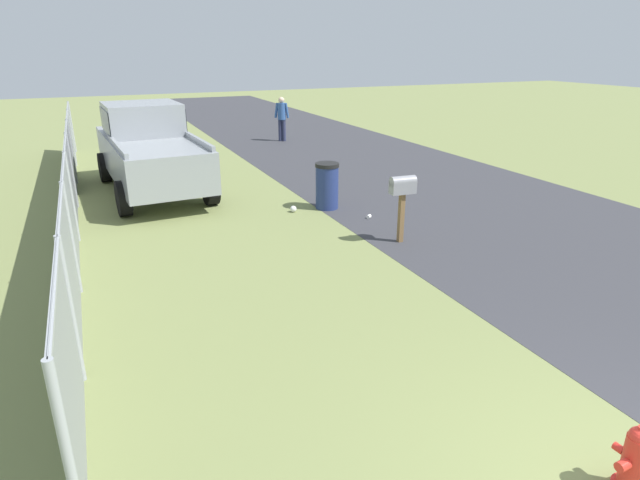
{
  "coord_description": "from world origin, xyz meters",
  "views": [
    {
      "loc": [
        -1.51,
        3.66,
        3.42
      ],
      "look_at": [
        4.8,
        0.88,
        0.86
      ],
      "focal_mm": 29.61,
      "sensor_mm": 36.0,
      "label": 1
    }
  ],
  "objects_px": {
    "pickup_truck": "(149,146)",
    "trash_bin": "(327,186)",
    "fire_hydrant": "(634,461)",
    "mailbox": "(403,190)",
    "pedestrian": "(282,116)"
  },
  "relations": [
    {
      "from": "pickup_truck",
      "to": "trash_bin",
      "type": "xyz_separation_m",
      "value": [
        -3.15,
        -3.33,
        -0.59
      ]
    },
    {
      "from": "fire_hydrant",
      "to": "mailbox",
      "type": "distance_m",
      "value": 5.93
    },
    {
      "from": "fire_hydrant",
      "to": "trash_bin",
      "type": "relative_size",
      "value": 0.62
    },
    {
      "from": "fire_hydrant",
      "to": "trash_bin",
      "type": "bearing_deg",
      "value": -100.62
    },
    {
      "from": "fire_hydrant",
      "to": "mailbox",
      "type": "height_order",
      "value": "mailbox"
    },
    {
      "from": "fire_hydrant",
      "to": "pickup_truck",
      "type": "distance_m",
      "value": 11.61
    },
    {
      "from": "mailbox",
      "to": "pedestrian",
      "type": "xyz_separation_m",
      "value": [
        11.09,
        -1.72,
        -0.05
      ]
    },
    {
      "from": "fire_hydrant",
      "to": "trash_bin",
      "type": "height_order",
      "value": "trash_bin"
    },
    {
      "from": "mailbox",
      "to": "pickup_truck",
      "type": "xyz_separation_m",
      "value": [
        5.64,
        3.68,
        0.12
      ]
    },
    {
      "from": "trash_bin",
      "to": "pedestrian",
      "type": "xyz_separation_m",
      "value": [
        8.61,
        -2.07,
        0.42
      ]
    },
    {
      "from": "mailbox",
      "to": "trash_bin",
      "type": "xyz_separation_m",
      "value": [
        2.48,
        0.35,
        -0.47
      ]
    },
    {
      "from": "pickup_truck",
      "to": "pedestrian",
      "type": "height_order",
      "value": "pickup_truck"
    },
    {
      "from": "fire_hydrant",
      "to": "pedestrian",
      "type": "bearing_deg",
      "value": -103.87
    },
    {
      "from": "fire_hydrant",
      "to": "mailbox",
      "type": "xyz_separation_m",
      "value": [
        5.72,
        -1.39,
        0.69
      ]
    },
    {
      "from": "pickup_truck",
      "to": "pedestrian",
      "type": "xyz_separation_m",
      "value": [
        5.45,
        -5.41,
        -0.17
      ]
    }
  ]
}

